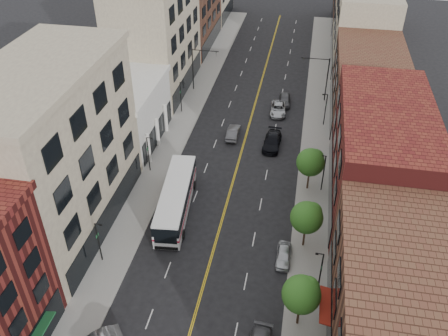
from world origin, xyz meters
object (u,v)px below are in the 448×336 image
Objects in this scene: car_parked_far at (284,255)px; car_lane_b at (278,109)px; car_lane_behind at (233,132)px; city_bus at (176,198)px; car_lane_a at (272,141)px; car_lane_c at (285,100)px.

car_lane_b is at bearing 95.48° from car_parked_far.
car_lane_behind reaches higher than car_parked_far.
city_bus is at bearing 76.75° from car_lane_behind.
car_lane_a reaches higher than car_parked_far.
car_lane_c reaches higher than car_lane_b.
city_bus is at bearing 156.26° from car_parked_far.
car_parked_far is 0.86× the size of car_lane_behind.
car_lane_b is at bearing -125.70° from car_lane_behind.
car_lane_a is 1.07× the size of car_lane_b.
car_lane_a reaches higher than car_lane_c.
car_lane_behind is 0.81× the size of car_lane_a.
car_parked_far is 0.74× the size of car_lane_b.
car_lane_b is at bearing -106.08° from car_lane_c.
car_lane_b is (5.71, 8.30, -0.02)m from car_lane_behind.
car_parked_far is at bearing 110.91° from car_lane_behind.
car_lane_c reaches higher than car_lane_behind.
car_lane_a is (-3.40, 21.25, 0.15)m from car_parked_far.
city_bus is at bearing -111.92° from car_lane_c.
car_parked_far is at bearing -87.80° from car_lane_c.
car_lane_a is 9.74m from car_lane_b.
car_lane_a is (5.80, -1.44, 0.07)m from car_lane_behind.
car_parked_far is at bearing -78.66° from car_lane_a.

